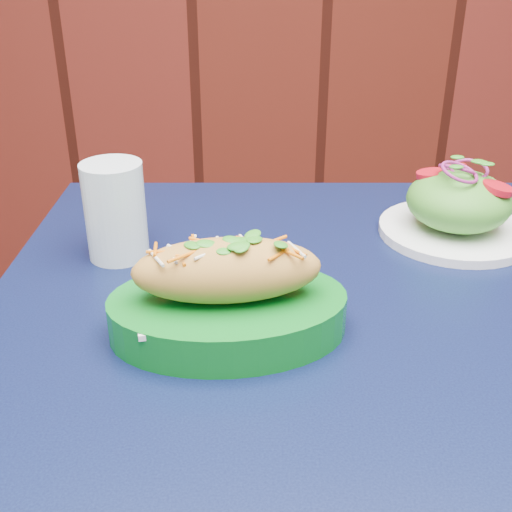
{
  "coord_description": "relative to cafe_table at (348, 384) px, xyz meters",
  "views": [
    {
      "loc": [
        0.1,
        0.98,
        1.11
      ],
      "look_at": [
        0.13,
        1.57,
        0.81
      ],
      "focal_mm": 45.0,
      "sensor_mm": 36.0,
      "label": 1
    }
  ],
  "objects": [
    {
      "name": "banh_mi_basket",
      "position": [
        -0.13,
        -0.02,
        0.13
      ],
      "size": [
        0.25,
        0.17,
        0.11
      ],
      "rotation": [
        0.0,
        0.0,
        0.06
      ],
      "color": "#09691B",
      "rests_on": "cafe_table"
    },
    {
      "name": "cafe_table",
      "position": [
        0.0,
        0.0,
        0.0
      ],
      "size": [
        0.83,
        0.83,
        0.75
      ],
      "rotation": [
        0.0,
        0.0,
        -0.04
      ],
      "color": "black",
      "rests_on": "ground"
    },
    {
      "name": "salad_plate",
      "position": [
        0.17,
        0.2,
        0.13
      ],
      "size": [
        0.2,
        0.2,
        0.1
      ],
      "rotation": [
        0.0,
        0.0,
        0.2
      ],
      "color": "white",
      "rests_on": "cafe_table"
    },
    {
      "name": "water_glass",
      "position": [
        -0.27,
        0.16,
        0.15
      ],
      "size": [
        0.07,
        0.07,
        0.12
      ],
      "primitive_type": "cylinder",
      "color": "silver",
      "rests_on": "cafe_table"
    }
  ]
}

